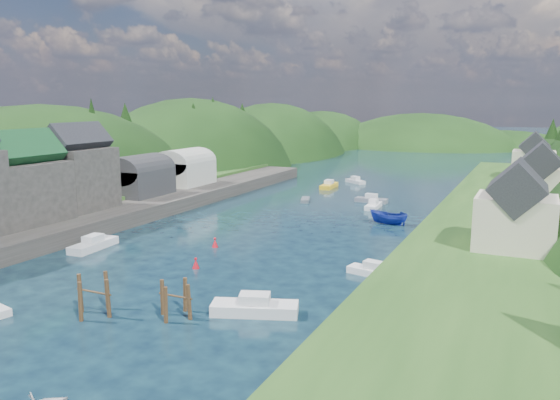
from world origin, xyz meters
The scene contains 14 objects.
ground centered at (0.00, 50.00, 0.00)m, with size 600.00×600.00×0.00m, color black.
hillside_left centered at (-45.00, 75.00, -8.03)m, with size 44.00×245.56×52.00m.
far_hills centered at (1.22, 174.01, -10.80)m, with size 103.00×68.00×44.00m.
hill_trees centered at (1.28, 65.18, 11.16)m, with size 89.43×149.04×12.43m.
quay_left centered at (-24.00, 20.00, 1.00)m, with size 12.00×110.00×2.00m, color #2D2B28.
terrace_left_grass centered at (-31.00, 20.00, 1.25)m, with size 12.00×110.00×2.50m, color #234719.
boat_sheds centered at (-26.00, 39.00, 5.27)m, with size 7.00×21.00×7.50m.
terrace_right centered at (25.00, 40.00, 1.20)m, with size 16.00×120.00×2.40m, color #234719.
right_bank_cottages centered at (28.00, 48.33, 5.84)m, with size 9.00×59.24×8.41m.
piling_cluster_near centered at (-1.24, -2.53, 1.24)m, with size 3.31×3.08×3.62m.
piling_cluster_far centered at (4.62, -0.26, 1.10)m, with size 2.93×2.76×3.33m.
channel_buoy_near centered at (-0.89, 10.61, 0.48)m, with size 0.70×0.70×1.10m.
channel_buoy_far centered at (-3.38, 18.14, 0.48)m, with size 0.70×0.70×1.10m.
moored_boats centered at (-0.70, 20.19, 0.64)m, with size 35.13×90.34×2.15m.
Camera 1 is at (28.28, -32.15, 15.99)m, focal length 35.00 mm.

